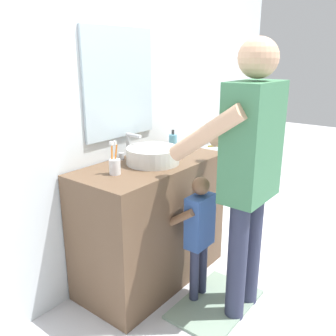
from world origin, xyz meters
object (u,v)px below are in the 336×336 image
Objects in this scene: child_toddler at (199,228)px; adult_parent at (249,160)px; soap_bottle at (173,143)px; toothbrush_cup at (115,166)px.

adult_parent is (0.08, -0.28, 0.49)m from child_toddler.
soap_bottle is 0.73m from child_toddler.
adult_parent is at bearing -73.29° from child_toddler.
child_toddler is 0.57m from adult_parent.
soap_bottle is at bearing 4.63° from toothbrush_cup.
toothbrush_cup is 1.25× the size of soap_bottle.
child_toddler is (0.32, -0.42, -0.42)m from toothbrush_cup.
soap_bottle is at bearing 71.05° from adult_parent.
child_toddler is at bearing -125.87° from soap_bottle.
toothbrush_cup is at bearing 120.32° from adult_parent.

